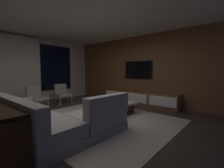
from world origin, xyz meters
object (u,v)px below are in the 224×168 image
(sectional_couch, at_px, (50,121))
(accent_chair_near_window, at_px, (62,93))
(book_stack_on_coffee_table, at_px, (108,100))
(coffee_table, at_px, (111,108))
(media_console, at_px, (140,98))
(mounted_tv, at_px, (138,70))
(accent_chair_by_curtain, at_px, (36,96))

(sectional_couch, height_order, accent_chair_near_window, sectional_couch)
(sectional_couch, distance_m, book_stack_on_coffee_table, 2.00)
(coffee_table, bearing_deg, accent_chair_near_window, 92.83)
(sectional_couch, xyz_separation_m, book_stack_on_coffee_table, (1.99, 0.22, 0.12))
(sectional_couch, bearing_deg, book_stack_on_coffee_table, 6.37)
(book_stack_on_coffee_table, xyz_separation_m, accent_chair_near_window, (-0.12, 2.38, 0.03))
(accent_chair_near_window, bearing_deg, book_stack_on_coffee_table, -87.04)
(sectional_couch, distance_m, media_console, 3.69)
(mounted_tv, bearing_deg, media_console, -132.41)
(book_stack_on_coffee_table, bearing_deg, media_console, -4.19)
(sectional_couch, bearing_deg, accent_chair_near_window, 54.37)
(accent_chair_by_curtain, xyz_separation_m, mounted_tv, (3.08, -2.21, 0.92))
(media_console, bearing_deg, accent_chair_near_window, 126.04)
(sectional_couch, relative_size, coffee_table, 2.16)
(sectional_couch, distance_m, accent_chair_near_window, 3.21)
(sectional_couch, relative_size, book_stack_on_coffee_table, 9.65)
(accent_chair_near_window, relative_size, mounted_tv, 0.64)
(accent_chair_near_window, bearing_deg, sectional_couch, -125.63)
(coffee_table, distance_m, book_stack_on_coffee_table, 0.26)
(sectional_couch, distance_m, coffee_table, 1.99)
(coffee_table, xyz_separation_m, accent_chair_by_curtain, (-1.20, 2.42, 0.25))
(book_stack_on_coffee_table, height_order, media_console, media_console)
(mounted_tv, bearing_deg, book_stack_on_coffee_table, -177.75)
(coffee_table, distance_m, accent_chair_near_window, 2.53)
(accent_chair_by_curtain, bearing_deg, coffee_table, -63.67)
(sectional_couch, height_order, coffee_table, sectional_couch)
(book_stack_on_coffee_table, relative_size, accent_chair_by_curtain, 0.33)
(coffee_table, xyz_separation_m, accent_chair_near_window, (-0.12, 2.52, 0.25))
(coffee_table, distance_m, media_console, 1.70)
(book_stack_on_coffee_table, relative_size, media_console, 0.08)
(mounted_tv, bearing_deg, sectional_couch, -175.63)
(accent_chair_by_curtain, bearing_deg, sectional_couch, -107.50)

